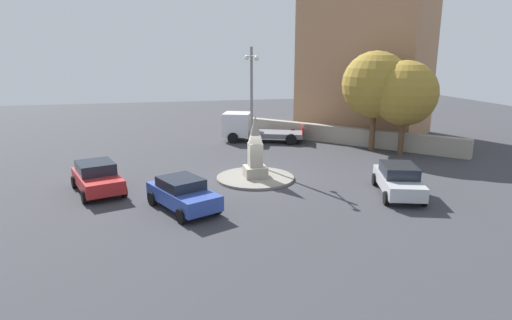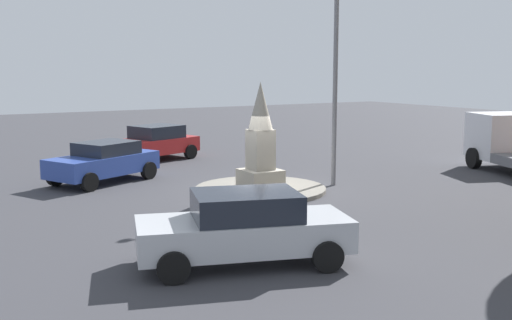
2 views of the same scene
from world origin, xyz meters
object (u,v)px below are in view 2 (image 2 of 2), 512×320
Objects in this scene: car_red_far_side at (154,142)px; car_blue_parked_left at (104,161)px; monument at (260,142)px; streetlamp at (336,59)px; car_silver_passing at (244,227)px.

car_blue_parked_left is at bearing 49.47° from car_red_far_side.
car_blue_parked_left is (3.96, -4.22, -0.87)m from monument.
streetlamp is 8.88m from car_blue_parked_left.
car_red_far_side reaches higher than car_blue_parked_left.
streetlamp reaches higher than car_silver_passing.
streetlamp is 1.66× the size of car_blue_parked_left.
car_silver_passing is (4.21, 6.31, -0.84)m from monument.
monument is 7.63m from car_silver_passing.
car_red_far_side is (3.22, -8.67, -3.55)m from streetlamp.
streetlamp is at bearing -139.53° from car_silver_passing.
streetlamp is at bearing 110.34° from car_red_far_side.
monument reaches higher than car_blue_parked_left.
car_red_far_side is at bearing -130.53° from car_blue_parked_left.
monument reaches higher than car_silver_passing.
streetlamp is 1.64× the size of car_red_far_side.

